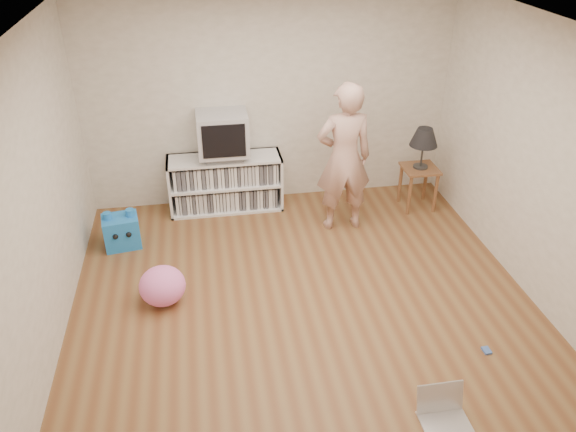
{
  "coord_description": "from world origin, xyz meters",
  "views": [
    {
      "loc": [
        -0.87,
        -4.3,
        3.53
      ],
      "look_at": [
        -0.08,
        0.4,
        0.75
      ],
      "focal_mm": 35.0,
      "sensor_mm": 36.0,
      "label": 1
    }
  ],
  "objects_px": {
    "media_unit": "(225,182)",
    "person": "(344,158)",
    "plush_pink": "(162,286)",
    "crt_tv": "(222,133)",
    "table_lamp": "(424,138)",
    "laptop": "(442,410)",
    "dvd_deck": "(224,155)",
    "plush_blue": "(122,231)",
    "side_table": "(419,177)"
  },
  "relations": [
    {
      "from": "plush_pink",
      "to": "table_lamp",
      "type": "bearing_deg",
      "value": 24.45
    },
    {
      "from": "laptop",
      "to": "plush_pink",
      "type": "distance_m",
      "value": 2.79
    },
    {
      "from": "side_table",
      "to": "person",
      "type": "xyz_separation_m",
      "value": [
        -1.07,
        -0.3,
        0.47
      ]
    },
    {
      "from": "laptop",
      "to": "side_table",
      "type": "bearing_deg",
      "value": 72.69
    },
    {
      "from": "side_table",
      "to": "dvd_deck",
      "type": "bearing_deg",
      "value": 171.22
    },
    {
      "from": "side_table",
      "to": "plush_pink",
      "type": "relative_size",
      "value": 1.22
    },
    {
      "from": "crt_tv",
      "to": "side_table",
      "type": "bearing_deg",
      "value": -8.7
    },
    {
      "from": "media_unit",
      "to": "person",
      "type": "height_order",
      "value": "person"
    },
    {
      "from": "plush_blue",
      "to": "plush_pink",
      "type": "bearing_deg",
      "value": -75.22
    },
    {
      "from": "media_unit",
      "to": "side_table",
      "type": "height_order",
      "value": "media_unit"
    },
    {
      "from": "dvd_deck",
      "to": "plush_blue",
      "type": "bearing_deg",
      "value": -150.63
    },
    {
      "from": "media_unit",
      "to": "crt_tv",
      "type": "xyz_separation_m",
      "value": [
        0.0,
        -0.02,
        0.67
      ]
    },
    {
      "from": "table_lamp",
      "to": "person",
      "type": "distance_m",
      "value": 1.11
    },
    {
      "from": "laptop",
      "to": "plush_pink",
      "type": "xyz_separation_m",
      "value": [
        -2.15,
        1.78,
        0.12
      ]
    },
    {
      "from": "dvd_deck",
      "to": "table_lamp",
      "type": "height_order",
      "value": "table_lamp"
    },
    {
      "from": "crt_tv",
      "to": "table_lamp",
      "type": "bearing_deg",
      "value": -8.7
    },
    {
      "from": "side_table",
      "to": "table_lamp",
      "type": "distance_m",
      "value": 0.53
    },
    {
      "from": "dvd_deck",
      "to": "plush_pink",
      "type": "distance_m",
      "value": 2.02
    },
    {
      "from": "side_table",
      "to": "laptop",
      "type": "height_order",
      "value": "side_table"
    },
    {
      "from": "media_unit",
      "to": "dvd_deck",
      "type": "xyz_separation_m",
      "value": [
        0.0,
        -0.02,
        0.39
      ]
    },
    {
      "from": "laptop",
      "to": "plush_pink",
      "type": "height_order",
      "value": "plush_pink"
    },
    {
      "from": "dvd_deck",
      "to": "table_lamp",
      "type": "xyz_separation_m",
      "value": [
        2.4,
        -0.37,
        0.21
      ]
    },
    {
      "from": "dvd_deck",
      "to": "side_table",
      "type": "xyz_separation_m",
      "value": [
        2.4,
        -0.37,
        -0.32
      ]
    },
    {
      "from": "media_unit",
      "to": "crt_tv",
      "type": "height_order",
      "value": "crt_tv"
    },
    {
      "from": "laptop",
      "to": "media_unit",
      "type": "bearing_deg",
      "value": 111.18
    },
    {
      "from": "side_table",
      "to": "person",
      "type": "bearing_deg",
      "value": -164.14
    },
    {
      "from": "dvd_deck",
      "to": "person",
      "type": "bearing_deg",
      "value": -26.95
    },
    {
      "from": "laptop",
      "to": "dvd_deck",
      "type": "bearing_deg",
      "value": 111.27
    },
    {
      "from": "laptop",
      "to": "crt_tv",
      "type": "bearing_deg",
      "value": 111.28
    },
    {
      "from": "person",
      "to": "dvd_deck",
      "type": "bearing_deg",
      "value": -27.72
    },
    {
      "from": "person",
      "to": "plush_blue",
      "type": "bearing_deg",
      "value": -0.34
    },
    {
      "from": "plush_blue",
      "to": "person",
      "type": "bearing_deg",
      "value": -8.28
    },
    {
      "from": "side_table",
      "to": "table_lamp",
      "type": "relative_size",
      "value": 1.07
    },
    {
      "from": "crt_tv",
      "to": "side_table",
      "type": "height_order",
      "value": "crt_tv"
    },
    {
      "from": "person",
      "to": "plush_pink",
      "type": "bearing_deg",
      "value": 27.71
    },
    {
      "from": "crt_tv",
      "to": "side_table",
      "type": "relative_size",
      "value": 1.09
    },
    {
      "from": "laptop",
      "to": "plush_blue",
      "type": "bearing_deg",
      "value": 132.27
    },
    {
      "from": "plush_blue",
      "to": "plush_pink",
      "type": "height_order",
      "value": "plush_blue"
    },
    {
      "from": "person",
      "to": "laptop",
      "type": "distance_m",
      "value": 3.02
    },
    {
      "from": "dvd_deck",
      "to": "table_lamp",
      "type": "relative_size",
      "value": 0.87
    },
    {
      "from": "side_table",
      "to": "laptop",
      "type": "relative_size",
      "value": 1.48
    },
    {
      "from": "media_unit",
      "to": "laptop",
      "type": "height_order",
      "value": "media_unit"
    },
    {
      "from": "media_unit",
      "to": "side_table",
      "type": "bearing_deg",
      "value": -9.14
    },
    {
      "from": "person",
      "to": "crt_tv",
      "type": "bearing_deg",
      "value": -27.61
    },
    {
      "from": "side_table",
      "to": "laptop",
      "type": "bearing_deg",
      "value": -107.29
    },
    {
      "from": "dvd_deck",
      "to": "plush_blue",
      "type": "height_order",
      "value": "dvd_deck"
    },
    {
      "from": "side_table",
      "to": "plush_pink",
      "type": "bearing_deg",
      "value": -155.55
    },
    {
      "from": "media_unit",
      "to": "person",
      "type": "bearing_deg",
      "value": -27.49
    },
    {
      "from": "media_unit",
      "to": "plush_pink",
      "type": "relative_size",
      "value": 3.1
    },
    {
      "from": "table_lamp",
      "to": "laptop",
      "type": "height_order",
      "value": "table_lamp"
    }
  ]
}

